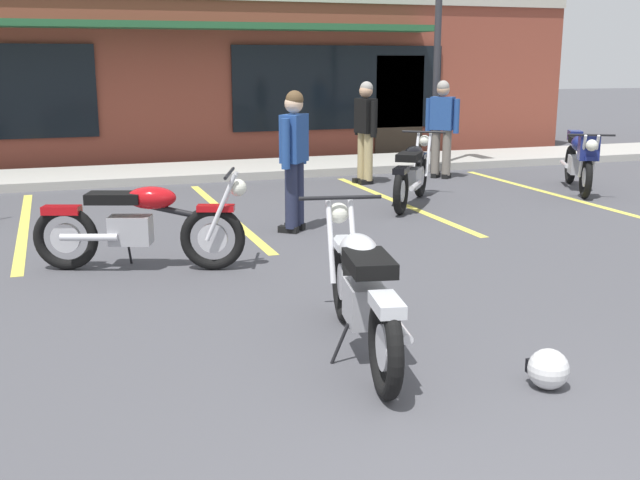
{
  "coord_description": "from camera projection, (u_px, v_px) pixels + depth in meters",
  "views": [
    {
      "loc": [
        -2.12,
        -2.23,
        2.03
      ],
      "look_at": [
        -0.07,
        3.73,
        0.55
      ],
      "focal_mm": 43.37,
      "sensor_mm": 36.0,
      "label": 1
    }
  ],
  "objects": [
    {
      "name": "ground_plane",
      "position": [
        329.0,
        303.0,
        6.59
      ],
      "size": [
        80.0,
        80.0,
        0.0
      ],
      "primitive_type": "plane",
      "color": "#47474C"
    },
    {
      "name": "sidewalk_kerb",
      "position": [
        182.0,
        172.0,
        13.69
      ],
      "size": [
        22.0,
        1.8,
        0.14
      ],
      "primitive_type": "cube",
      "color": "#A8A59E",
      "rests_on": "ground_plane"
    },
    {
      "name": "brick_storefront_building",
      "position": [
        149.0,
        73.0,
        17.15
      ],
      "size": [
        17.9,
        6.06,
        3.43
      ],
      "color": "brown",
      "rests_on": "ground_plane"
    },
    {
      "name": "painted_stall_lines",
      "position": [
        226.0,
        213.0,
        10.39
      ],
      "size": [
        10.31,
        4.8,
        0.01
      ],
      "color": "#DBCC4C",
      "rests_on": "ground_plane"
    },
    {
      "name": "motorcycle_foreground_classic",
      "position": [
        362.0,
        290.0,
        5.37
      ],
      "size": [
        0.77,
        2.09,
        0.98
      ],
      "color": "black",
      "rests_on": "ground_plane"
    },
    {
      "name": "motorcycle_red_sportbike",
      "position": [
        412.0,
        173.0,
        10.9
      ],
      "size": [
        1.47,
        1.8,
        0.98
      ],
      "color": "black",
      "rests_on": "ground_plane"
    },
    {
      "name": "motorcycle_black_cruiser",
      "position": [
        141.0,
        224.0,
        7.52
      ],
      "size": [
        2.03,
        1.0,
        0.98
      ],
      "color": "black",
      "rests_on": "ground_plane"
    },
    {
      "name": "motorcycle_silver_naked",
      "position": [
        580.0,
        158.0,
        11.98
      ],
      "size": [
        1.25,
        1.92,
        0.98
      ],
      "color": "black",
      "rests_on": "ground_plane"
    },
    {
      "name": "person_in_black_shirt",
      "position": [
        294.0,
        153.0,
        9.11
      ],
      "size": [
        0.46,
        0.52,
        1.68
      ],
      "color": "black",
      "rests_on": "ground_plane"
    },
    {
      "name": "person_in_shorts_foreground",
      "position": [
        442.0,
        123.0,
        13.26
      ],
      "size": [
        0.49,
        0.5,
        1.68
      ],
      "color": "black",
      "rests_on": "ground_plane"
    },
    {
      "name": "person_by_back_row",
      "position": [
        365.0,
        126.0,
        12.7
      ],
      "size": [
        0.32,
        0.61,
        1.68
      ],
      "color": "black",
      "rests_on": "ground_plane"
    },
    {
      "name": "helmet_on_pavement",
      "position": [
        548.0,
        369.0,
        4.85
      ],
      "size": [
        0.26,
        0.26,
        0.26
      ],
      "color": "silver",
      "rests_on": "ground_plane"
    }
  ]
}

